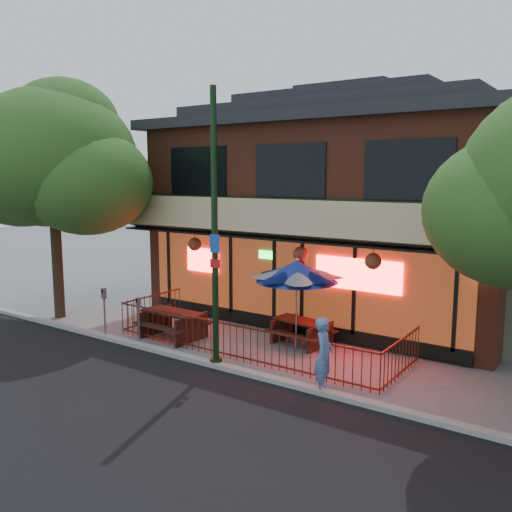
{
  "coord_description": "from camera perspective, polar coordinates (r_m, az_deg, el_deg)",
  "views": [
    {
      "loc": [
        8.48,
        -10.83,
        4.88
      ],
      "look_at": [
        -0.41,
        2.0,
        2.53
      ],
      "focal_mm": 38.0,
      "sensor_mm": 36.0,
      "label": 1
    }
  ],
  "objects": [
    {
      "name": "picnic_table_right",
      "position": [
        15.84,
        4.84,
        -7.61
      ],
      "size": [
        1.86,
        1.52,
        0.72
      ],
      "color": "#391B13",
      "rests_on": "ground"
    },
    {
      "name": "restaurant_building",
      "position": [
        19.86,
        9.47,
        6.27
      ],
      "size": [
        12.96,
        9.49,
        8.05
      ],
      "color": "brown",
      "rests_on": "ground"
    },
    {
      "name": "picnic_table_left",
      "position": [
        16.57,
        -8.74,
        -6.71
      ],
      "size": [
        1.96,
        1.51,
        0.83
      ],
      "color": "#331A12",
      "rests_on": "ground"
    },
    {
      "name": "pedestrian",
      "position": [
        12.45,
        7.16,
        -10.31
      ],
      "size": [
        0.59,
        0.73,
        1.73
      ],
      "primitive_type": "imported",
      "rotation": [
        0.0,
        0.0,
        1.89
      ],
      "color": "#5977B2",
      "rests_on": "ground"
    },
    {
      "name": "patio_umbrella",
      "position": [
        15.07,
        4.33,
        -1.6
      ],
      "size": [
        2.28,
        2.28,
        2.61
      ],
      "color": "gray",
      "rests_on": "ground"
    },
    {
      "name": "curb",
      "position": [
        14.2,
        -4.47,
        -11.3
      ],
      "size": [
        80.0,
        0.25,
        0.12
      ],
      "primitive_type": "cube",
      "color": "#999993",
      "rests_on": "ground"
    },
    {
      "name": "street_light",
      "position": [
        13.55,
        -4.36,
        1.2
      ],
      "size": [
        0.43,
        0.32,
        7.0
      ],
      "color": "black",
      "rests_on": "ground"
    },
    {
      "name": "asphalt_street",
      "position": [
        10.91,
        -24.11,
        -18.79
      ],
      "size": [
        80.0,
        11.0,
        0.0
      ],
      "primitive_type": "cube",
      "color": "black",
      "rests_on": "ground"
    },
    {
      "name": "parking_meter_near",
      "position": [
        15.87,
        -12.27,
        -5.91
      ],
      "size": [
        0.14,
        0.13,
        1.43
      ],
      "color": "gray",
      "rests_on": "ground"
    },
    {
      "name": "parking_meter_far",
      "position": [
        16.81,
        -15.69,
        -4.93
      ],
      "size": [
        0.16,
        0.14,
        1.55
      ],
      "color": "gray",
      "rests_on": "ground"
    },
    {
      "name": "ground",
      "position": [
        14.59,
        -3.21,
        -10.99
      ],
      "size": [
        80.0,
        80.0,
        0.0
      ],
      "primitive_type": "plane",
      "color": "gray",
      "rests_on": "ground"
    },
    {
      "name": "street_tree_left",
      "position": [
        19.5,
        -20.48,
        10.36
      ],
      "size": [
        5.6,
        5.6,
        8.05
      ],
      "color": "#332819",
      "rests_on": "ground"
    },
    {
      "name": "patio_fence",
      "position": [
        14.78,
        -2.02,
        -8.15
      ],
      "size": [
        8.44,
        2.62,
        1.0
      ],
      "color": "#511E11",
      "rests_on": "ground"
    }
  ]
}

